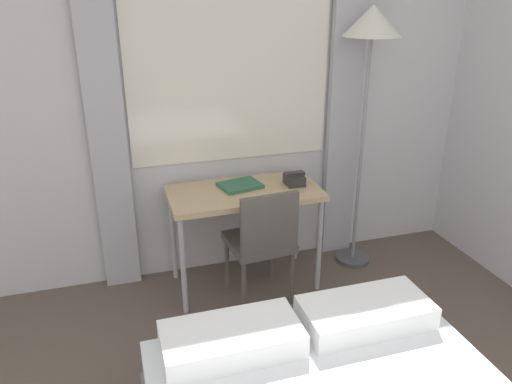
{
  "coord_description": "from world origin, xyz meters",
  "views": [
    {
      "loc": [
        -0.75,
        -0.03,
        2.0
      ],
      "look_at": [
        0.04,
        2.55,
        0.88
      ],
      "focal_mm": 35.0,
      "sensor_mm": 36.0,
      "label": 1
    }
  ],
  "objects_px": {
    "telephone": "(294,179)",
    "desk_chair": "(262,239)",
    "desk": "(244,200)",
    "standing_lamp": "(371,42)",
    "book": "(240,185)"
  },
  "relations": [
    {
      "from": "telephone",
      "to": "desk",
      "type": "bearing_deg",
      "value": 179.71
    },
    {
      "from": "desk_chair",
      "to": "telephone",
      "type": "relative_size",
      "value": 5.91
    },
    {
      "from": "desk_chair",
      "to": "telephone",
      "type": "distance_m",
      "value": 0.49
    },
    {
      "from": "book",
      "to": "telephone",
      "type": "bearing_deg",
      "value": -10.17
    },
    {
      "from": "desk_chair",
      "to": "book",
      "type": "relative_size",
      "value": 2.68
    },
    {
      "from": "desk",
      "to": "book",
      "type": "height_order",
      "value": "book"
    },
    {
      "from": "desk_chair",
      "to": "standing_lamp",
      "type": "relative_size",
      "value": 0.44
    },
    {
      "from": "desk",
      "to": "book",
      "type": "relative_size",
      "value": 3.31
    },
    {
      "from": "desk",
      "to": "desk_chair",
      "type": "xyz_separation_m",
      "value": [
        0.05,
        -0.24,
        -0.18
      ]
    },
    {
      "from": "desk",
      "to": "standing_lamp",
      "type": "xyz_separation_m",
      "value": [
        0.89,
        0.06,
        1.0
      ]
    },
    {
      "from": "desk",
      "to": "desk_chair",
      "type": "bearing_deg",
      "value": -77.92
    },
    {
      "from": "standing_lamp",
      "to": "telephone",
      "type": "height_order",
      "value": "standing_lamp"
    },
    {
      "from": "telephone",
      "to": "desk_chair",
      "type": "bearing_deg",
      "value": -141.72
    },
    {
      "from": "desk_chair",
      "to": "telephone",
      "type": "bearing_deg",
      "value": 33.64
    },
    {
      "from": "desk",
      "to": "standing_lamp",
      "type": "relative_size",
      "value": 0.54
    }
  ]
}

